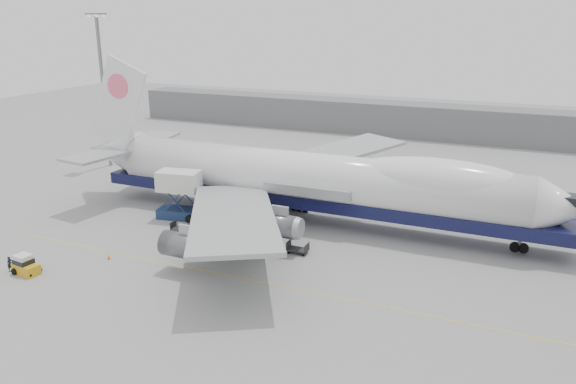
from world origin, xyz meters
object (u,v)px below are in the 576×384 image
at_px(airliner, 314,179).
at_px(catering_truck, 180,192).
at_px(ground_worker, 10,264).
at_px(baggage_tug, 25,265).

distance_m(airliner, catering_truck, 17.32).
bearing_deg(ground_worker, airliner, -24.90).
relative_size(airliner, catering_truck, 10.70).
distance_m(baggage_tug, ground_worker, 1.90).
height_order(airliner, ground_worker, airliner).
xyz_separation_m(airliner, ground_worker, (-23.28, -25.99, -4.83)).
distance_m(catering_truck, baggage_tug, 20.98).
bearing_deg(baggage_tug, airliner, 57.25).
bearing_deg(catering_truck, baggage_tug, -114.42).
relative_size(catering_truck, baggage_tug, 2.16).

